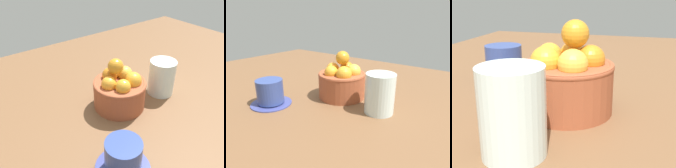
{
  "view_description": "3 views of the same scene",
  "coord_description": "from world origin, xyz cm",
  "views": [
    {
      "loc": [
        -31.27,
        -37.88,
        38.2
      ],
      "look_at": [
        0.15,
        3.49,
        5.04
      ],
      "focal_mm": 35.89,
      "sensor_mm": 36.0,
      "label": 1
    },
    {
      "loc": [
        34.28,
        -45.81,
        23.95
      ],
      "look_at": [
        -1.32,
        -0.13,
        3.8
      ],
      "focal_mm": 32.36,
      "sensor_mm": 36.0,
      "label": 2
    },
    {
      "loc": [
        41.62,
        11.38,
        18.16
      ],
      "look_at": [
        1.23,
        -0.08,
        4.67
      ],
      "focal_mm": 48.76,
      "sensor_mm": 36.0,
      "label": 3
    }
  ],
  "objects": [
    {
      "name": "ground_plane",
      "position": [
        0.0,
        0.0,
        -1.68
      ],
      "size": [
        153.82,
        102.77,
        3.35
      ],
      "primitive_type": "cube",
      "color": "brown"
    },
    {
      "name": "terracotta_bowl",
      "position": [
        0.03,
        0.04,
        5.1
      ],
      "size": [
        13.96,
        13.96,
        13.79
      ],
      "color": "#9E4C2D",
      "rests_on": "ground_plane"
    },
    {
      "name": "coffee_cup",
      "position": [
        -12.33,
        -16.48,
        3.21
      ],
      "size": [
        11.17,
        11.17,
        7.1
      ],
      "color": "#3C4488",
      "rests_on": "ground_plane"
    },
    {
      "name": "water_glass",
      "position": [
        13.7,
        -2.39,
        5.13
      ],
      "size": [
        7.48,
        7.48,
        10.26
      ],
      "primitive_type": "cylinder",
      "color": "silver",
      "rests_on": "ground_plane"
    }
  ]
}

